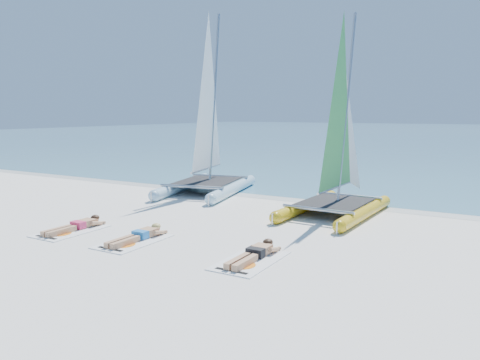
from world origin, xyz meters
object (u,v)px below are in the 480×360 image
object	(u,v)px
sunbather_b	(139,235)
towel_c	(250,261)
sunbather_c	(255,253)
towel_a	(71,231)
sunbather_a	(77,225)
catamaran_blue	(208,137)
catamaran_yellow	(342,148)
towel_b	(134,241)

from	to	relation	value
sunbather_b	towel_c	world-z (taller)	sunbather_b
sunbather_b	sunbather_c	bearing A→B (deg)	1.83
towel_a	sunbather_a	distance (m)	0.22
catamaran_blue	towel_c	bearing A→B (deg)	-62.73
catamaran_blue	catamaran_yellow	bearing A→B (deg)	-22.45
catamaran_yellow	sunbather_a	bearing A→B (deg)	-130.63
catamaran_yellow	towel_b	world-z (taller)	catamaran_yellow
sunbather_a	sunbather_c	distance (m)	5.13
sunbather_b	towel_c	size ratio (longest dim) A/B	0.93
catamaran_blue	sunbather_c	bearing A→B (deg)	-61.89
sunbather_b	sunbather_c	world-z (taller)	same
catamaran_blue	sunbather_b	world-z (taller)	catamaran_blue
sunbather_a	catamaran_blue	bearing A→B (deg)	92.39
towel_a	towel_c	world-z (taller)	same
towel_b	sunbather_c	xyz separation A→B (m)	(3.06, 0.29, 0.11)
towel_a	sunbather_c	world-z (taller)	sunbather_c
towel_a	towel_b	xyz separation A→B (m)	(2.06, 0.06, 0.00)
towel_a	towel_c	distance (m)	5.13
catamaran_yellow	sunbather_b	xyz separation A→B (m)	(-3.16, -5.47, -1.83)
catamaran_yellow	towel_b	size ratio (longest dim) A/B	3.35
towel_a	sunbather_b	bearing A→B (deg)	7.00
catamaran_blue	towel_b	xyz separation A→B (m)	(2.34, -6.66, -2.09)
towel_c	sunbather_c	xyz separation A→B (m)	(0.00, 0.19, 0.11)
sunbather_a	towel_c	world-z (taller)	sunbather_a
catamaran_blue	catamaran_yellow	distance (m)	5.59
catamaran_yellow	catamaran_blue	bearing A→B (deg)	172.47
towel_b	towel_c	xyz separation A→B (m)	(3.06, 0.10, 0.00)
catamaran_blue	sunbather_a	world-z (taller)	catamaran_blue
towel_c	catamaran_yellow	bearing A→B (deg)	88.98
catamaran_blue	towel_b	world-z (taller)	catamaran_blue
catamaran_blue	towel_c	xyz separation A→B (m)	(5.40, -6.56, -2.09)
catamaran_yellow	sunbather_a	distance (m)	7.82
catamaran_blue	sunbather_c	distance (m)	8.58
towel_a	sunbather_c	xyz separation A→B (m)	(5.13, 0.35, 0.11)
towel_b	sunbather_c	distance (m)	3.08
sunbather_a	towel_c	size ratio (longest dim) A/B	0.93
towel_b	towel_c	world-z (taller)	same
sunbather_a	towel_b	size ratio (longest dim) A/B	0.93
catamaran_blue	sunbather_a	xyz separation A→B (m)	(0.27, -6.53, -1.98)
sunbather_a	sunbather_b	world-z (taller)	same
towel_b	sunbather_a	bearing A→B (deg)	176.38
catamaran_yellow	towel_a	size ratio (longest dim) A/B	3.35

